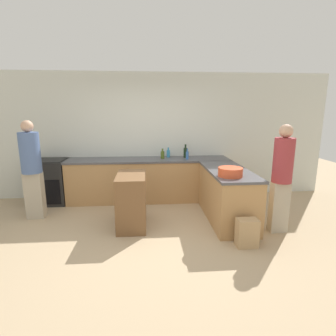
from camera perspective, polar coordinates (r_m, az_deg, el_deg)
The scene contains 14 objects.
ground_plane at distance 4.16m, azimuth -3.83°, elevation -14.79°, with size 14.00×14.00×0.00m, color tan.
wall_back at distance 5.83m, azimuth -4.31°, elevation 6.95°, with size 8.00×0.06×2.70m.
counter_back at distance 5.64m, azimuth -4.14°, elevation -2.51°, with size 3.40×0.68×0.90m.
counter_peninsula at distance 4.75m, azimuth 12.67°, elevation -5.64°, with size 0.69×1.67×0.90m.
range_oven at distance 5.99m, azimuth -24.32°, elevation -2.67°, with size 0.72×0.65×0.92m.
island_table at distance 4.41m, azimuth -7.91°, elevation -7.03°, with size 0.46×0.84×0.88m.
mixing_bowl at distance 4.14m, azimuth 13.41°, elevation -0.85°, with size 0.38×0.38×0.14m.
dish_soap_bottle at distance 5.72m, azimuth 0.06°, elevation 3.22°, with size 0.07×0.07×0.21m.
water_bottle_blue at distance 5.48m, azimuth 4.21°, elevation 2.82°, with size 0.06×0.06×0.22m.
wine_bottle_dark at distance 5.68m, azimuth 3.82°, elevation 3.44°, with size 0.08×0.08×0.29m.
olive_oil_bottle at distance 5.56m, azimuth -1.20°, elevation 2.94°, with size 0.08×0.08×0.21m.
person_by_range at distance 5.13m, azimuth -27.56°, elevation 0.31°, with size 0.33×0.33×1.74m.
person_at_peninsula at distance 4.39m, azimuth 23.55°, elevation -1.33°, with size 0.30×0.30×1.70m.
paper_bag at distance 3.97m, azimuth 16.81°, elevation -13.37°, with size 0.30×0.19×0.41m.
Camera 1 is at (-0.02, -3.70, 1.89)m, focal length 28.00 mm.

